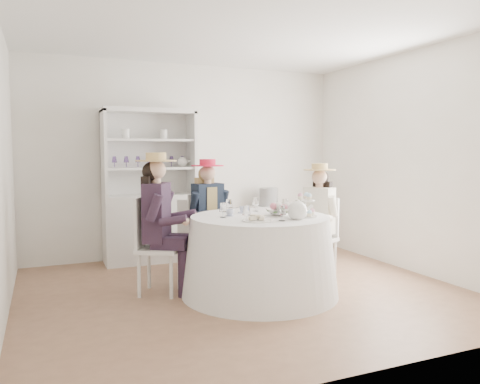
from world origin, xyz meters
name	(u,v)px	position (x,y,z in m)	size (l,w,h in m)	color
ground	(244,291)	(0.00, 0.00, 0.00)	(4.50, 4.50, 0.00)	brown
ceiling	(244,30)	(0.00, 0.00, 2.70)	(4.50, 4.50, 0.00)	white
wall_back	(188,160)	(0.00, 2.00, 1.35)	(4.50, 4.50, 0.00)	silver
wall_front	(368,172)	(0.00, -2.00, 1.35)	(4.50, 4.50, 0.00)	silver
wall_left	(0,167)	(-2.25, 0.00, 1.35)	(4.50, 4.50, 0.00)	silver
wall_right	(413,162)	(2.25, 0.00, 1.35)	(4.50, 4.50, 0.00)	silver
tea_table	(260,255)	(0.12, -0.13, 0.41)	(1.62, 1.62, 0.82)	white
hutch	(150,208)	(-0.61, 1.77, 0.73)	(1.28, 0.64, 2.04)	silver
side_table	(268,229)	(1.15, 1.72, 0.33)	(0.43, 0.43, 0.67)	silver
hatbox	(269,197)	(1.15, 1.72, 0.80)	(0.27, 0.27, 0.27)	black
guest_left	(159,215)	(-0.83, 0.28, 0.83)	(0.63, 0.57, 1.47)	silver
guest_mid	(209,209)	(-0.08, 0.89, 0.78)	(0.52, 0.55, 1.39)	silver
guest_right	(318,213)	(1.08, 0.27, 0.75)	(0.57, 0.51, 1.34)	silver
spare_chair	(192,230)	(-0.18, 1.25, 0.47)	(0.49, 0.49, 0.87)	silver
teacup_a	(230,213)	(-0.16, -0.01, 0.85)	(0.08, 0.08, 0.06)	white
teacup_b	(242,210)	(0.05, 0.15, 0.85)	(0.07, 0.07, 0.06)	white
teacup_c	(277,210)	(0.40, 0.00, 0.85)	(0.09, 0.09, 0.07)	white
flower_bowl	(278,213)	(0.32, -0.16, 0.85)	(0.24, 0.24, 0.06)	white
flower_arrangement	(280,207)	(0.31, -0.22, 0.91)	(0.19, 0.19, 0.07)	#D56A80
table_teapot	(297,210)	(0.36, -0.49, 0.90)	(0.27, 0.19, 0.21)	white
sandwich_plate	(257,219)	(-0.06, -0.44, 0.83)	(0.28, 0.28, 0.06)	white
cupcake_stand	(305,208)	(0.52, -0.37, 0.90)	(0.25, 0.25, 0.24)	white
stemware_set	(260,209)	(0.12, -0.13, 0.89)	(0.84, 0.84, 0.15)	white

